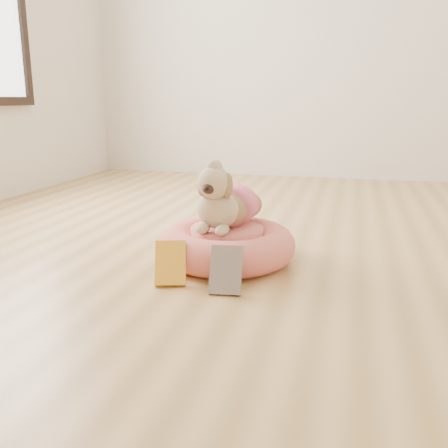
% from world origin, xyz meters
% --- Properties ---
extents(floor, '(4.50, 4.50, 0.00)m').
position_xyz_m(floor, '(0.00, 0.00, 0.00)').
color(floor, '#AD8448').
rests_on(floor, ground).
extents(wall_back, '(4.50, 0.00, 4.50)m').
position_xyz_m(wall_back, '(0.00, 2.25, 1.35)').
color(wall_back, beige).
rests_on(wall_back, floor).
extents(pet_bed, '(0.59, 0.59, 0.15)m').
position_xyz_m(pet_bed, '(-0.15, -0.26, 0.07)').
color(pet_bed, '#F26E5E').
rests_on(pet_bed, floor).
extents(dog, '(0.34, 0.45, 0.31)m').
position_xyz_m(dog, '(-0.16, -0.25, 0.31)').
color(dog, brown).
rests_on(dog, pet_bed).
extents(book_yellow, '(0.15, 0.15, 0.16)m').
position_xyz_m(book_yellow, '(-0.29, -0.57, 0.08)').
color(book_yellow, yellow).
rests_on(book_yellow, floor).
extents(book_white, '(0.13, 0.11, 0.17)m').
position_xyz_m(book_white, '(-0.06, -0.60, 0.08)').
color(book_white, silver).
rests_on(book_white, floor).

